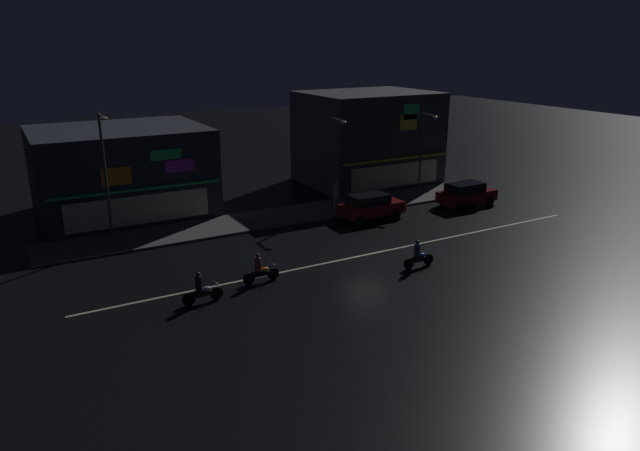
{
  "coord_description": "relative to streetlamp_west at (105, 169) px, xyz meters",
  "views": [
    {
      "loc": [
        -17.16,
        -25.21,
        11.43
      ],
      "look_at": [
        -2.04,
        1.59,
        1.58
      ],
      "focal_mm": 32.9,
      "sensor_mm": 36.0,
      "label": 1
    }
  ],
  "objects": [
    {
      "name": "ground_plane",
      "position": [
        11.85,
        -8.53,
        -4.52
      ],
      "size": [
        140.0,
        140.0,
        0.0
      ],
      "primitive_type": "plane",
      "color": "black"
    },
    {
      "name": "lane_divider_stripe",
      "position": [
        11.85,
        -8.53,
        -4.51
      ],
      "size": [
        31.03,
        0.16,
        0.01
      ],
      "primitive_type": "cube",
      "color": "beige",
      "rests_on": "ground"
    },
    {
      "name": "sidewalk_far",
      "position": [
        11.85,
        0.18,
        -4.45
      ],
      "size": [
        32.67,
        3.86,
        0.14
      ],
      "primitive_type": "cube",
      "color": "#4C4C4F",
      "rests_on": "ground"
    },
    {
      "name": "storefront_left_block",
      "position": [
        2.05,
        6.58,
        -1.61
      ],
      "size": [
        10.98,
        9.1,
        5.82
      ],
      "color": "#2D333D",
      "rests_on": "ground"
    },
    {
      "name": "storefront_center_block",
      "position": [
        21.65,
        6.14,
        -0.85
      ],
      "size": [
        10.16,
        8.22,
        7.35
      ],
      "color": "#383A3F",
      "rests_on": "ground"
    },
    {
      "name": "streetlamp_west",
      "position": [
        0.0,
        0.0,
        0.0
      ],
      "size": [
        0.44,
        1.64,
        7.46
      ],
      "color": "#47494C",
      "rests_on": "sidewalk_far"
    },
    {
      "name": "streetlamp_mid",
      "position": [
        15.02,
        0.31,
        -0.65
      ],
      "size": [
        0.44,
        1.64,
        6.22
      ],
      "color": "#47494C",
      "rests_on": "sidewalk_far"
    },
    {
      "name": "streetlamp_east",
      "position": [
        22.81,
        0.35,
        -0.73
      ],
      "size": [
        0.44,
        1.64,
        6.06
      ],
      "color": "#47494C",
      "rests_on": "sidewalk_far"
    },
    {
      "name": "pedestrian_on_sidewalk",
      "position": [
        14.86,
        -0.29,
        -3.49
      ],
      "size": [
        0.41,
        0.41,
        1.92
      ],
      "rotation": [
        0.0,
        0.0,
        1.62
      ],
      "color": "gray",
      "rests_on": "sidewalk_far"
    },
    {
      "name": "parked_car_near_kerb",
      "position": [
        23.69,
        -3.61,
        -3.65
      ],
      "size": [
        4.3,
        1.98,
        1.67
      ],
      "rotation": [
        0.0,
        0.0,
        3.14
      ],
      "color": "maroon",
      "rests_on": "ground"
    },
    {
      "name": "parked_car_trailing",
      "position": [
        15.92,
        -2.91,
        -3.65
      ],
      "size": [
        4.3,
        1.98,
        1.67
      ],
      "color": "maroon",
      "rests_on": "ground"
    },
    {
      "name": "motorcycle_lead",
      "position": [
        13.2,
        -11.37,
        -3.88
      ],
      "size": [
        1.9,
        0.6,
        1.52
      ],
      "rotation": [
        0.0,
        0.0,
        3.18
      ],
      "color": "black",
      "rests_on": "ground"
    },
    {
      "name": "motorcycle_following",
      "position": [
        1.94,
        -9.99,
        -3.88
      ],
      "size": [
        1.9,
        0.6,
        1.52
      ],
      "rotation": [
        0.0,
        0.0,
        3.08
      ],
      "color": "black",
      "rests_on": "ground"
    },
    {
      "name": "motorcycle_opposite_lane",
      "position": [
        5.2,
        -9.15,
        -3.88
      ],
      "size": [
        1.9,
        0.6,
        1.52
      ],
      "rotation": [
        0.0,
        0.0,
        3.19
      ],
      "color": "black",
      "rests_on": "ground"
    },
    {
      "name": "traffic_cone",
      "position": [
        19.2,
        -2.43,
        -4.24
      ],
      "size": [
        0.36,
        0.36,
        0.55
      ],
      "primitive_type": "cone",
      "color": "orange",
      "rests_on": "ground"
    }
  ]
}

